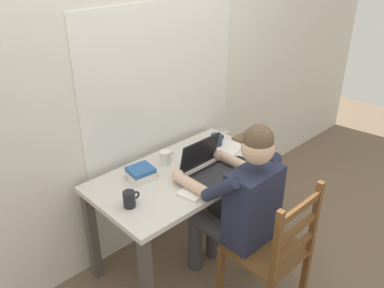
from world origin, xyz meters
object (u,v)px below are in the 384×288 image
at_px(coffee_mug_spare, 130,199).
at_px(wooden_chair, 273,252).
at_px(laptop, 209,167).
at_px(book_stack_main, 141,173).
at_px(coffee_mug_white, 165,157).
at_px(computer_mouse, 240,159).
at_px(seated_person, 239,202).
at_px(coffee_mug_dark, 217,140).
at_px(desk, 185,186).

bearing_deg(coffee_mug_spare, wooden_chair, -48.51).
height_order(laptop, book_stack_main, laptop).
bearing_deg(laptop, book_stack_main, 143.72).
bearing_deg(coffee_mug_white, computer_mouse, -40.94).
relative_size(laptop, coffee_mug_spare, 3.00).
distance_m(seated_person, coffee_mug_spare, 0.68).
height_order(wooden_chair, coffee_mug_dark, wooden_chair).
bearing_deg(coffee_mug_white, desk, -83.73).
bearing_deg(computer_mouse, desk, 155.61).
relative_size(desk, computer_mouse, 12.54).
bearing_deg(computer_mouse, coffee_mug_white, 139.06).
distance_m(coffee_mug_white, coffee_mug_dark, 0.44).
bearing_deg(laptop, coffee_mug_white, 110.16).
height_order(coffee_mug_dark, coffee_mug_spare, coffee_mug_spare).
bearing_deg(coffee_mug_spare, desk, 7.19).
height_order(wooden_chair, coffee_mug_white, wooden_chair).
bearing_deg(wooden_chair, coffee_mug_spare, 131.49).
distance_m(desk, wooden_chair, 0.73).
distance_m(computer_mouse, coffee_mug_dark, 0.28).
relative_size(seated_person, wooden_chair, 1.32).
xyz_separation_m(desk, laptop, (0.09, -0.13, 0.17)).
distance_m(laptop, computer_mouse, 0.29).
bearing_deg(wooden_chair, coffee_mug_dark, 66.68).
bearing_deg(desk, book_stack_main, 154.07).
distance_m(wooden_chair, book_stack_main, 0.95).
bearing_deg(computer_mouse, laptop, 172.56).
height_order(laptop, coffee_mug_spare, laptop).
xyz_separation_m(computer_mouse, book_stack_main, (-0.64, 0.30, 0.03)).
bearing_deg(desk, coffee_mug_spare, -172.81).
bearing_deg(seated_person, wooden_chair, -90.00).
distance_m(seated_person, wooden_chair, 0.36).
height_order(desk, coffee_mug_white, coffee_mug_white).
bearing_deg(laptop, desk, 124.94).
height_order(computer_mouse, coffee_mug_dark, coffee_mug_dark).
bearing_deg(laptop, coffee_mug_spare, 173.00).
bearing_deg(book_stack_main, seated_person, -58.33).
bearing_deg(coffee_mug_white, coffee_mug_spare, -153.61).
bearing_deg(coffee_mug_spare, coffee_mug_dark, 10.17).
relative_size(wooden_chair, book_stack_main, 5.22).
bearing_deg(coffee_mug_white, seated_person, -80.97).
height_order(laptop, coffee_mug_dark, laptop).
bearing_deg(seated_person, computer_mouse, 39.69).
distance_m(wooden_chair, laptop, 0.66).
distance_m(coffee_mug_white, coffee_mug_spare, 0.53).
distance_m(desk, coffee_mug_spare, 0.52).
bearing_deg(laptop, computer_mouse, -7.44).
xyz_separation_m(laptop, book_stack_main, (-0.36, 0.26, -0.01)).
relative_size(desk, coffee_mug_white, 10.94).
height_order(wooden_chair, computer_mouse, wooden_chair).
height_order(seated_person, coffee_mug_spare, seated_person).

